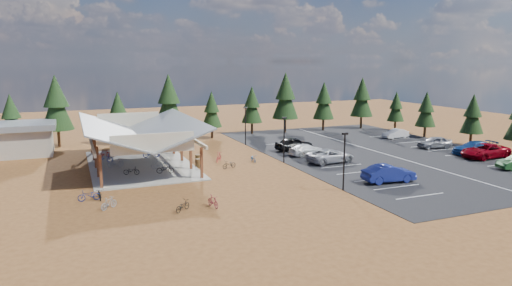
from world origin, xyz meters
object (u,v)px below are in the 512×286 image
Objects in this scene: bike_6 at (151,153)px; bike_8 at (100,194)px; trash_bin_0 at (198,163)px; bike_11 at (213,201)px; bike_pavilion at (139,130)px; bike_14 at (253,158)px; bike_10 at (89,195)px; car_3 at (307,150)px; car_7 at (474,148)px; bike_7 at (152,149)px; lamp_post_1 at (284,137)px; car_8 at (434,142)px; car_4 at (294,144)px; bike_2 at (104,158)px; bike_16 at (229,164)px; car_9 at (395,134)px; bike_4 at (165,169)px; outbuilding at (7,139)px; car_6 at (485,151)px; lamp_post_2 at (245,123)px; bike_12 at (183,206)px; bike_3 at (104,153)px; bike_0 at (131,171)px; car_2 at (330,156)px; trash_bin_1 at (198,159)px; bike_15 at (219,157)px; car_1 at (389,173)px; bike_1 at (116,163)px; bike_5 at (160,164)px; lamp_post_0 at (344,157)px.

bike_6 reaches higher than bike_8.
bike_11 reaches higher than trash_bin_0.
bike_pavilion reaches higher than bike_14.
car_3 reaches higher than bike_10.
bike_7 is at bearing -105.60° from car_7.
car_8 is at bearing 0.98° from lamp_post_1.
lamp_post_1 is 7.54m from car_4.
car_7 is at bearing 25.44° from car_8.
car_8 reaches higher than bike_2.
bike_16 is 0.41× the size of car_9.
bike_4 is 0.38× the size of car_3.
outbuilding is 24.37m from trash_bin_0.
lamp_post_2 is at bearing -131.84° from car_6.
bike_16 is 12.40m from car_4.
bike_4 is 1.07× the size of bike_12.
car_7 reaches higher than bike_11.
bike_3 is 44.53m from car_6.
bike_0 is at bearing -89.70° from car_7.
bike_0 is 21.49m from car_2.
lamp_post_2 is at bearing 51.02° from bike_11.
bike_2 is 1.09× the size of bike_4.
bike_11 is at bearing -144.93° from bike_2.
car_6 is (31.69, -10.44, 0.43)m from trash_bin_1.
bike_15 is 0.37× the size of car_1.
bike_1 is 11.67m from bike_10.
bike_12 is at bearing 175.93° from bike_3.
car_4 is at bearing -66.96° from bike_5.
bike_pavilion is 11.11× the size of bike_4.
bike_15 reaches higher than bike_6.
bike_1 is 1.08× the size of bike_3.
car_7 reaches higher than bike_12.
bike_8 is (-6.51, -8.46, -0.19)m from bike_5.
bike_3 is 0.86× the size of bike_10.
bike_11 is 17.42m from car_1.
bike_11 is at bearing -155.57° from bike_4.
car_9 is at bearing 5.50° from bike_pavilion.
bike_2 is at bearing 147.94° from trash_bin_0.
bike_1 is at bearing -94.99° from car_7.
lamp_post_0 is (29.00, -28.00, 0.95)m from outbuilding.
bike_5 is at bearing 134.15° from lamp_post_0.
bike_5 is 1.09× the size of bike_16.
lamp_post_2 is 12.39m from trash_bin_1.
bike_4 is 0.97× the size of bike_5.
bike_12 is 0.98× the size of bike_16.
car_7 is at bearing 62.78° from bike_16.
lamp_post_1 is 2.95× the size of bike_8.
lamp_post_1 reaches higher than trash_bin_0.
lamp_post_0 is 24.62m from car_7.
bike_4 is at bearing 61.32° from bike_15.
bike_2 is 22.90m from car_4.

